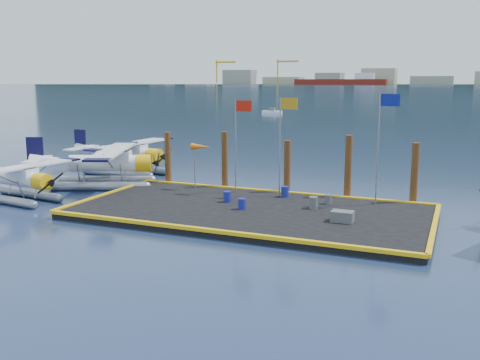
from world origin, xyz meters
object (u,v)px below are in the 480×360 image
(drum_1, at_px, (242,204))
(flagpole_red, at_px, (239,132))
(seaplane_c, at_px, (129,156))
(drum_0, at_px, (227,197))
(seaplane_a, at_px, (19,181))
(flagpole_yellow, at_px, (283,132))
(crate, at_px, (342,216))
(piling_0, at_px, (168,160))
(drum_2, at_px, (313,203))
(piling_2, at_px, (287,169))
(drum_5, at_px, (285,192))
(piling_4, at_px, (414,176))
(piling_1, at_px, (225,162))
(seaplane_b, at_px, (108,166))
(flagpole_blue, at_px, (382,133))
(windsock, at_px, (201,148))
(drum_4, at_px, (328,199))
(piling_3, at_px, (348,169))

(drum_1, bearing_deg, flagpole_red, 115.09)
(seaplane_c, bearing_deg, drum_0, 61.00)
(seaplane_a, distance_m, flagpole_yellow, 17.10)
(crate, distance_m, piling_0, 15.39)
(crate, height_order, flagpole_yellow, flagpole_yellow)
(drum_2, bearing_deg, piling_2, 125.51)
(seaplane_a, relative_size, drum_1, 13.77)
(seaplane_a, relative_size, piling_0, 2.17)
(drum_5, bearing_deg, piling_4, 12.55)
(seaplane_c, height_order, piling_1, piling_1)
(seaplane_b, distance_m, flagpole_blue, 19.36)
(windsock, bearing_deg, seaplane_a, -148.37)
(seaplane_a, height_order, seaplane_b, seaplane_b)
(flagpole_yellow, distance_m, piling_0, 9.67)
(flagpole_yellow, bearing_deg, piling_4, 11.60)
(drum_1, xyz_separation_m, flagpole_red, (-1.94, 4.15, 3.68))
(drum_1, distance_m, drum_5, 4.25)
(flagpole_red, bearing_deg, drum_4, -8.63)
(seaplane_b, relative_size, flagpole_yellow, 1.63)
(flagpole_red, bearing_deg, flagpole_yellow, 0.00)
(seaplane_b, xyz_separation_m, windsock, (7.39, 0.18, 1.63))
(seaplane_b, relative_size, flagpole_blue, 1.55)
(drum_2, height_order, windsock, windsock)
(seaplane_a, xyz_separation_m, piling_1, (10.95, 7.71, 0.76))
(flagpole_red, height_order, piling_0, flagpole_red)
(drum_5, distance_m, flagpole_red, 4.86)
(drum_2, bearing_deg, crate, -46.11)
(seaplane_c, distance_m, drum_4, 18.84)
(drum_1, bearing_deg, piling_4, 33.02)
(seaplane_a, distance_m, flagpole_blue, 22.74)
(seaplane_b, xyz_separation_m, drum_5, (13.32, 0.09, -0.86))
(drum_2, xyz_separation_m, piling_4, (5.13, 4.02, 1.25))
(seaplane_b, distance_m, piling_1, 8.61)
(flagpole_yellow, distance_m, piling_3, 4.75)
(crate, distance_m, piling_3, 6.49)
(drum_4, relative_size, windsock, 0.18)
(piling_4, bearing_deg, piling_2, 180.00)
(seaplane_a, bearing_deg, flagpole_red, 123.17)
(seaplane_a, xyz_separation_m, drum_4, (18.83, 5.17, -0.66))
(seaplane_c, distance_m, flagpole_yellow, 15.78)
(drum_5, xyz_separation_m, flagpole_blue, (5.79, 0.09, 3.94))
(windsock, bearing_deg, drum_1, -41.60)
(seaplane_a, bearing_deg, seaplane_b, 164.28)
(seaplane_a, height_order, piling_0, piling_0)
(seaplane_b, height_order, flagpole_yellow, flagpole_yellow)
(piling_4, bearing_deg, drum_2, -141.88)
(seaplane_c, bearing_deg, seaplane_b, 21.01)
(drum_4, relative_size, piling_1, 0.13)
(piling_4, bearing_deg, drum_4, -151.18)
(drum_0, xyz_separation_m, flagpole_yellow, (2.59, 2.76, 3.79))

